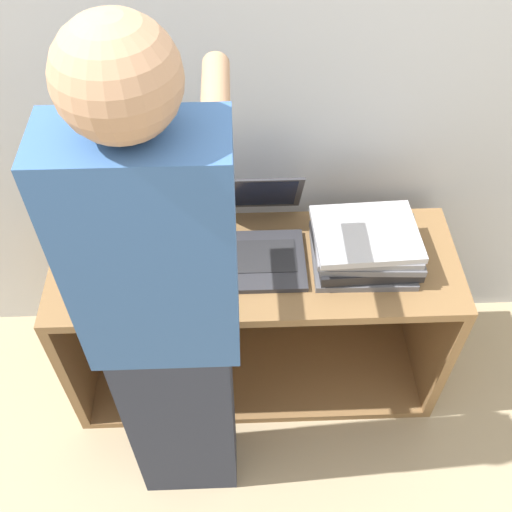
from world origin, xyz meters
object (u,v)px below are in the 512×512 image
object	(u,v)px
laptop_stack_right	(365,246)
laptop_open	(255,238)
laptop_stack_left	(145,256)
person	(167,326)

from	to	relation	value
laptop_stack_right	laptop_open	bearing A→B (deg)	169.65
laptop_stack_left	person	xyz separation A→B (m)	(0.12, -0.40, 0.16)
laptop_open	laptop_stack_right	bearing A→B (deg)	-10.35
laptop_open	person	bearing A→B (deg)	-118.88
laptop_stack_left	laptop_open	bearing A→B (deg)	10.00
laptop_stack_right	laptop_stack_left	bearing A→B (deg)	179.82
person	laptop_open	bearing A→B (deg)	61.12
laptop_open	person	world-z (taller)	person
laptop_open	laptop_stack_left	size ratio (longest dim) A/B	1.11
laptop_stack_right	person	world-z (taller)	person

